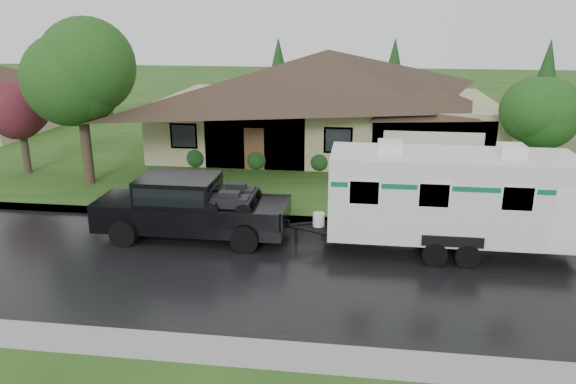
{
  "coord_description": "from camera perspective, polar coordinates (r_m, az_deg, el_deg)",
  "views": [
    {
      "loc": [
        4.1,
        -17.72,
        7.5
      ],
      "look_at": [
        1.41,
        2.0,
        1.24
      ],
      "focal_mm": 35.0,
      "sensor_mm": 36.0,
      "label": 1
    }
  ],
  "objects": [
    {
      "name": "ground",
      "position": [
        19.67,
        -4.87,
        -5.02
      ],
      "size": [
        140.0,
        140.0,
        0.0
      ],
      "primitive_type": "plane",
      "color": "#264A17",
      "rests_on": "ground"
    },
    {
      "name": "road",
      "position": [
        17.89,
        -6.26,
        -7.43
      ],
      "size": [
        140.0,
        8.0,
        0.01
      ],
      "primitive_type": "cube",
      "color": "black",
      "rests_on": "ground"
    },
    {
      "name": "curb",
      "position": [
        21.7,
        -3.6,
        -2.6
      ],
      "size": [
        140.0,
        0.5,
        0.15
      ],
      "primitive_type": "cube",
      "color": "gray",
      "rests_on": "ground"
    },
    {
      "name": "lawn",
      "position": [
        33.8,
        0.62,
        4.75
      ],
      "size": [
        140.0,
        26.0,
        0.15
      ],
      "primitive_type": "cube",
      "color": "#264A17",
      "rests_on": "ground"
    },
    {
      "name": "house_main",
      "position": [
        31.85,
        4.53,
        10.34
      ],
      "size": [
        19.44,
        10.8,
        6.9
      ],
      "color": "tan",
      "rests_on": "lawn"
    },
    {
      "name": "tree_left_green",
      "position": [
        26.54,
        -20.49,
        11.02
      ],
      "size": [
        4.24,
        4.24,
        7.02
      ],
      "color": "#382B1E",
      "rests_on": "lawn"
    },
    {
      "name": "tree_red",
      "position": [
        29.78,
        -25.62,
        7.65
      ],
      "size": [
        2.75,
        2.75,
        4.56
      ],
      "color": "#382B1E",
      "rests_on": "lawn"
    },
    {
      "name": "tree_right_green",
      "position": [
        26.43,
        24.13,
        7.38
      ],
      "size": [
        2.98,
        2.98,
        4.93
      ],
      "color": "#382B1E",
      "rests_on": "lawn"
    },
    {
      "name": "shrub_row",
      "position": [
        27.96,
        3.23,
        3.23
      ],
      "size": [
        13.6,
        1.0,
        1.0
      ],
      "color": "#143814",
      "rests_on": "lawn"
    },
    {
      "name": "pickup_truck",
      "position": [
        19.9,
        -10.09,
        -1.34
      ],
      "size": [
        6.62,
        2.52,
        2.21
      ],
      "color": "black",
      "rests_on": "ground"
    },
    {
      "name": "travel_trailer",
      "position": [
        18.96,
        16.09,
        -0.29
      ],
      "size": [
        8.17,
        2.87,
        3.67
      ],
      "color": "silver",
      "rests_on": "ground"
    }
  ]
}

